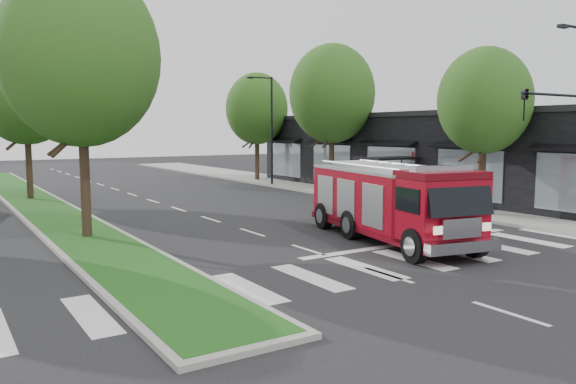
% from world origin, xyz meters
% --- Properties ---
extents(ground, '(140.00, 140.00, 0.00)m').
position_xyz_m(ground, '(0.00, 0.00, 0.00)').
color(ground, black).
rests_on(ground, ground).
extents(sidewalk_right, '(5.00, 80.00, 0.15)m').
position_xyz_m(sidewalk_right, '(12.50, 10.00, 0.07)').
color(sidewalk_right, gray).
rests_on(sidewalk_right, ground).
extents(median, '(3.00, 50.00, 0.15)m').
position_xyz_m(median, '(-6.00, 18.00, 0.08)').
color(median, gray).
rests_on(median, ground).
extents(storefront_row, '(8.00, 30.00, 5.00)m').
position_xyz_m(storefront_row, '(17.00, 10.00, 2.50)').
color(storefront_row, black).
rests_on(storefront_row, ground).
extents(bus_shelter, '(3.20, 1.60, 2.61)m').
position_xyz_m(bus_shelter, '(11.20, 8.15, 2.04)').
color(bus_shelter, black).
rests_on(bus_shelter, ground).
extents(tree_right_near, '(4.40, 4.40, 8.05)m').
position_xyz_m(tree_right_near, '(11.50, 2.00, 5.51)').
color(tree_right_near, black).
rests_on(tree_right_near, ground).
extents(tree_right_mid, '(5.60, 5.60, 9.72)m').
position_xyz_m(tree_right_mid, '(11.50, 14.00, 6.49)').
color(tree_right_mid, black).
rests_on(tree_right_mid, ground).
extents(tree_right_far, '(5.00, 5.00, 8.73)m').
position_xyz_m(tree_right_far, '(11.50, 24.00, 5.84)').
color(tree_right_far, black).
rests_on(tree_right_far, ground).
extents(tree_median_near, '(5.80, 5.80, 10.16)m').
position_xyz_m(tree_median_near, '(-6.00, 6.00, 6.81)').
color(tree_median_near, black).
rests_on(tree_median_near, ground).
extents(tree_median_far, '(5.60, 5.60, 9.72)m').
position_xyz_m(tree_median_far, '(-6.00, 20.00, 6.49)').
color(tree_median_far, black).
rests_on(tree_median_far, ground).
extents(streetlight_right_near, '(4.08, 0.22, 8.00)m').
position_xyz_m(streetlight_right_near, '(9.61, -3.50, 4.67)').
color(streetlight_right_near, black).
rests_on(streetlight_right_near, ground).
extents(streetlight_right_far, '(2.11, 0.20, 8.00)m').
position_xyz_m(streetlight_right_far, '(10.35, 20.00, 4.48)').
color(streetlight_right_far, black).
rests_on(streetlight_right_far, ground).
extents(fire_engine, '(4.17, 9.00, 3.01)m').
position_xyz_m(fire_engine, '(3.47, -0.29, 1.44)').
color(fire_engine, '#53040D').
rests_on(fire_engine, ground).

